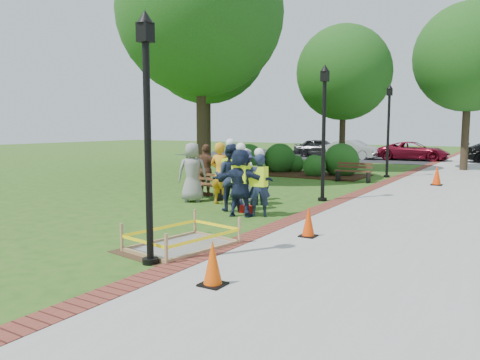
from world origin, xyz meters
The scene contains 35 objects.
ground centered at (0.00, 0.00, 0.00)m, with size 100.00×100.00×0.00m, color #285116.
sidewalk centered at (5.00, 10.00, 0.01)m, with size 6.00×60.00×0.02m, color #9E9E99.
brick_edging centered at (1.75, 10.00, 0.01)m, with size 0.50×60.00×0.03m, color maroon.
mulch_bed centered at (-3.00, 12.00, 0.02)m, with size 7.00×3.00×0.05m, color #381E0F.
parking_lot centered at (0.00, 27.00, 0.00)m, with size 36.00×12.00×0.01m, color black.
wet_concrete_pad centered at (1.05, -1.86, 0.23)m, with size 2.06×2.55×0.55m.
bench_near centered at (-2.19, 3.48, 0.26)m, with size 1.56×0.74×0.81m.
bench_far centered at (0.48, 10.46, 0.26)m, with size 1.52×0.55×0.82m.
cone_front centered at (2.83, -3.39, 0.34)m, with size 0.36×0.36×0.71m.
cone_back centered at (2.82, 0.21, 0.33)m, with size 0.34×0.34×0.68m.
cone_far centered at (3.73, 10.95, 0.40)m, with size 0.42×0.42×0.83m.
toolbox centered at (0.24, 1.99, 0.10)m, with size 0.40×0.22×0.20m, color #B4110D.
lamp_near centered at (1.25, -3.00, 2.48)m, with size 0.28×0.28×4.26m.
lamp_mid centered at (1.25, 5.00, 2.48)m, with size 0.28×0.28×4.26m.
lamp_far centered at (1.25, 13.00, 2.48)m, with size 0.28×0.28×4.26m.
tree_left centered at (-5.08, 7.19, 7.02)m, with size 6.89×6.89×10.48m.
tree_back centered at (-1.77, 15.43, 5.16)m, with size 5.01×5.01×7.67m.
tree_right centered at (3.89, 18.65, 5.93)m, with size 5.69×5.69×8.79m.
tree_far centered at (-9.35, 13.62, 7.18)m, with size 7.13×7.13×10.76m.
shrub_a centered at (-5.41, 11.68, 0.00)m, with size 1.57×1.57×1.57m, color #174714.
shrub_b centered at (-4.09, 12.61, 0.00)m, with size 1.60×1.60×1.60m, color #174714.
shrub_c centered at (-1.75, 11.59, 0.00)m, with size 1.10×1.10×1.10m, color #174714.
shrub_d centered at (-0.80, 12.58, 0.00)m, with size 1.68×1.68×1.68m, color #174714.
shrub_e centered at (-3.46, 13.08, 0.00)m, with size 0.97×0.97×0.97m, color #174714.
casual_person_a centered at (-2.18, 2.73, 0.93)m, with size 0.71×0.65×1.86m.
casual_person_b centered at (-1.16, 2.78, 0.94)m, with size 0.62×0.41×1.88m.
casual_person_c centered at (-0.88, 3.76, 0.83)m, with size 0.57×0.41×1.67m.
casual_person_d centered at (-2.49, 3.89, 0.88)m, with size 0.56×0.36×1.77m.
casual_person_e centered at (-0.43, 2.95, 0.83)m, with size 0.55×0.37×1.66m.
hivis_worker_a centered at (0.35, 1.48, 0.96)m, with size 0.65×0.50×1.95m.
hivis_worker_b centered at (0.78, 1.69, 0.90)m, with size 0.63×0.58×1.81m.
hivis_worker_c centered at (-0.32, 2.02, 1.00)m, with size 0.69×0.54×2.03m.
parked_car_a centered at (-6.67, 24.77, 0.00)m, with size 4.66×2.03×1.52m, color #2A2B2D.
parked_car_b centered at (-4.04, 24.34, 0.00)m, with size 4.47×1.94×1.46m, color #B9B8BE.
parked_car_c centered at (0.09, 24.82, 0.00)m, with size 4.28×1.86×1.40m, color maroon.
Camera 1 is at (6.69, -8.91, 2.38)m, focal length 35.00 mm.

